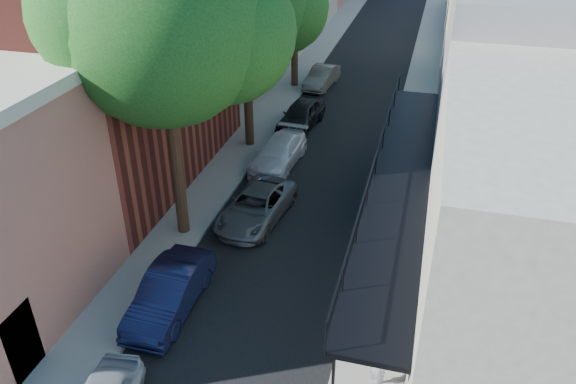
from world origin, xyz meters
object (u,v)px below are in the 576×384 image
Objects in this scene: oak_mid at (254,0)px; parked_car_b at (170,292)px; oak_near at (177,24)px; parked_car_e at (301,115)px; parked_car_d at (279,153)px; parked_car_c at (256,206)px; parked_car_f at (322,77)px; pedestrian at (380,364)px.

oak_mid is 13.87m from parked_car_b.
oak_near reaches higher than parked_car_b.
parked_car_e reaches higher than parked_car_b.
parked_car_e reaches higher than parked_car_d.
parked_car_c is 1.07× the size of parked_car_e.
parked_car_d reaches higher than parked_car_f.
parked_car_d is (0.59, 10.42, -0.06)m from parked_car_b.
parked_car_e is at bearing 99.66° from parked_car_c.
oak_near is 2.72× the size of parked_car_b.
pedestrian is (6.71, -1.55, 0.32)m from parked_car_b.
parked_car_b is 1.10× the size of parked_car_f.
parked_car_f is (-0.25, 6.53, -0.07)m from parked_car_e.
pedestrian is (6.17, -16.51, 0.31)m from parked_car_e.
oak_mid is 2.66× the size of parked_car_f.
parked_car_d is at bearing 11.33° from pedestrian.
oak_near is 8.01m from oak_mid.
oak_near is 7.64m from parked_car_c.
parked_car_d is 11.08m from parked_car_f.
oak_mid is at bearing 113.64° from parked_car_c.
oak_near is 1.12× the size of oak_mid.
oak_near is 9.60m from parked_car_d.
parked_car_d is (-0.43, 4.78, 0.02)m from parked_car_c.
parked_car_e is at bearing 87.55° from parked_car_b.
pedestrian reaches higher than parked_car_d.
parked_car_c is 9.33m from parked_car_e.
pedestrian is at bearing -60.85° from oak_mid.
parked_car_e is at bearing 82.04° from oak_near.
pedestrian is at bearing -58.42° from parked_car_d.
parked_car_f is at bearing 96.03° from parked_car_d.
parked_car_b is 1.02× the size of parked_car_e.
oak_near is at bearing -139.16° from parked_car_c.
parked_car_f is at bearing 88.86° from parked_car_b.
parked_car_f is at bearing -0.19° from pedestrian.
parked_car_b is at bearing -85.35° from oak_mid.
oak_mid is 2.42× the size of parked_car_b.
oak_mid is (-0.05, 7.97, -0.82)m from oak_near.
parked_car_c is (2.02, -6.64, -6.44)m from oak_mid.
oak_mid is 2.34× the size of parked_car_d.
oak_mid reaches higher than parked_car_f.
parked_car_d is 1.14× the size of parked_car_f.
oak_near is 6.40× the size of pedestrian.
parked_car_c is at bearing -80.35° from parked_car_d.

